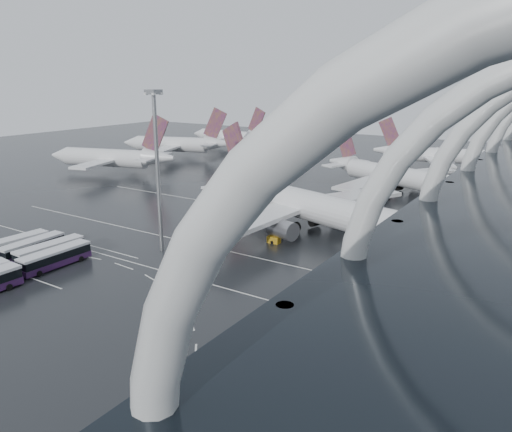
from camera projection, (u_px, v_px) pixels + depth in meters
The scene contains 22 objects.
ground at pixel (180, 270), 84.72m from camera, with size 420.00×420.00×0.00m, color black.
lane_marking_near at pixel (172, 273), 83.10m from camera, with size 120.00×0.25×0.01m, color silver.
lane_marking_mid at pixel (222, 250), 94.39m from camera, with size 120.00×0.25×0.01m, color silver.
lane_marking_far at pixel (294, 216), 116.98m from camera, with size 120.00×0.25×0.01m, color silver.
bus_bay_line_south at pixel (10, 270), 84.41m from camera, with size 28.00×0.25×0.01m, color silver.
bus_bay_line_north at pixel (87, 245), 97.32m from camera, with size 28.00×0.25×0.01m, color silver.
airliner_main at pixel (309, 207), 104.43m from camera, with size 62.14×53.76×21.36m.
airliner_gate_b at pixel (397, 177), 139.09m from camera, with size 51.85×46.09×18.53m.
airliner_gate_c at pixel (442, 156), 176.85m from camera, with size 49.00×44.50×17.60m.
jet_remote_west at pixel (113, 158), 166.56m from camera, with size 45.98×37.34×20.26m.
jet_remote_mid at pixel (178, 144), 200.03m from camera, with size 45.33×36.85×20.08m.
jet_remote_far at pixel (230, 137), 228.78m from camera, with size 42.88×34.52×18.71m.
bus_row_near_a at pixel (13, 245), 91.49m from camera, with size 3.58×13.04×3.18m.
bus_row_near_b at pixel (32, 247), 90.87m from camera, with size 3.27×12.37×3.02m.
bus_row_near_c at pixel (50, 251), 88.76m from camera, with size 3.37×12.75×3.12m.
bus_row_near_d at pixel (55, 258), 85.44m from camera, with size 3.15×12.84×3.16m.
floodlight_mast at pixel (157, 152), 89.09m from camera, with size 2.26×2.26×29.49m.
gse_cart_belly_a at pixel (359, 264), 86.06m from camera, with size 1.87×1.11×1.02m, color #C18D19.
gse_cart_belly_b at pixel (389, 237), 99.78m from camera, with size 2.31×1.36×1.26m, color slate.
gse_cart_belly_c at pixel (274, 240), 98.16m from camera, with size 2.48×1.47×1.35m, color #C18D19.
gse_cart_belly_d at pixel (377, 260), 87.17m from camera, with size 2.29×1.35×1.25m, color slate.
gse_cart_belly_e at pixel (368, 234), 101.93m from camera, with size 2.41×1.43×1.32m, color #C18D19.
Camera 1 is at (53.97, -59.21, 31.77)m, focal length 35.00 mm.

